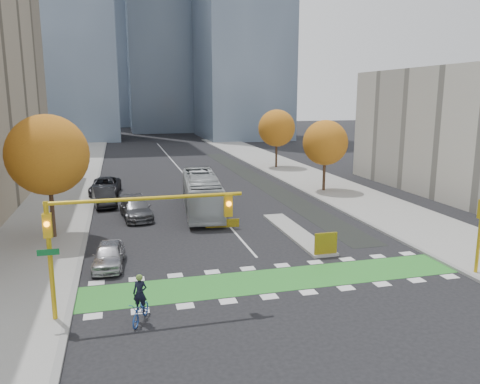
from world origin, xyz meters
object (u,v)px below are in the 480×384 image
tree_east_far (277,128)px  parked_car_a (109,255)px  cyclist (141,306)px  tree_west (48,155)px  traffic_signal_west (113,225)px  hazard_board (326,243)px  parked_car_c (136,209)px  parked_car_d (105,186)px  tree_east_near (325,143)px  parked_car_b (104,197)px  bus (202,193)px

tree_east_far → parked_car_a: tree_east_far is taller
cyclist → parked_car_a: bearing=123.0°
tree_west → traffic_signal_west: (4.07, -12.51, -1.58)m
hazard_board → tree_east_far: tree_east_far is taller
tree_east_far → parked_car_c: (-19.00, -21.91, -4.49)m
hazard_board → parked_car_d: parked_car_d is taller
tree_east_near → parked_car_d: tree_east_near is taller
parked_car_a → parked_car_d: (-0.61, 20.45, 0.11)m
traffic_signal_west → parked_car_b: size_ratio=1.75×
tree_east_near → parked_car_b: bearing=-177.5°
bus → parked_car_d: bus is taller
tree_east_near → parked_car_c: (-18.50, -5.91, -4.11)m
bus → tree_east_near: bearing=27.4°
traffic_signal_west → parked_car_b: bearing=92.8°
tree_west → traffic_signal_west: bearing=-72.0°
bus → parked_car_b: size_ratio=2.31×
tree_west → parked_car_a: tree_west is taller
tree_west → parked_car_c: 8.41m
tree_east_far → tree_east_near: bearing=-91.8°
cyclist → parked_car_d: size_ratio=0.37×
tree_east_far → bus: (-13.71, -21.28, -3.67)m
parked_car_c → traffic_signal_west: bearing=-101.4°
cyclist → parked_car_c: 17.53m
hazard_board → parked_car_b: 21.32m
traffic_signal_west → bus: 18.66m
tree_east_near → parked_car_a: 26.47m
parked_car_a → parked_car_d: parked_car_d is taller
tree_east_near → parked_car_b: 21.41m
traffic_signal_west → bus: bearing=68.7°
hazard_board → traffic_signal_west: size_ratio=0.16×
tree_east_far → cyclist: tree_east_far is taller
parked_car_c → parked_car_d: parked_car_d is taller
tree_east_near → parked_car_b: size_ratio=1.45×
tree_east_far → parked_car_a: 38.78m
tree_east_far → parked_car_c: 29.34m
hazard_board → parked_car_b: size_ratio=0.29×
hazard_board → cyclist: size_ratio=0.66×
parked_car_b → parked_car_c: (2.50, -5.00, -0.05)m
traffic_signal_west → parked_car_c: size_ratio=1.65×
tree_east_near → traffic_signal_west: size_ratio=0.83×
hazard_board → parked_car_a: (-12.39, 1.44, -0.12)m
hazard_board → traffic_signal_west: bearing=-158.5°
tree_west → parked_car_d: size_ratio=1.43×
bus → parked_car_a: size_ratio=2.80×
traffic_signal_west → parked_car_d: 26.82m
cyclist → parked_car_a: cyclist is taller
tree_east_far → parked_car_b: bearing=-141.8°
tree_west → parked_car_d: bearing=78.0°
parked_car_b → parked_car_c: 5.59m
hazard_board → parked_car_c: (-10.50, 11.89, -0.05)m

